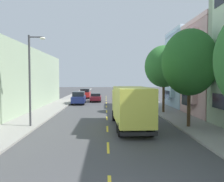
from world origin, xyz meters
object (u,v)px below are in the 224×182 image
at_px(parked_pickup_sky, 130,96).
at_px(moving_burgundy_sedan, 96,97).
at_px(parked_suv_red, 85,93).
at_px(parked_suv_navy, 79,98).
at_px(street_tree_second, 189,62).
at_px(street_lamp, 31,74).
at_px(delivery_box_truck, 130,105).
at_px(street_tree_third, 164,66).
at_px(parked_sedan_forest, 140,104).
at_px(parked_suv_champagne, 136,98).

bearing_deg(parked_pickup_sky, moving_burgundy_sedan, -165.54).
bearing_deg(parked_suv_red, parked_suv_navy, -89.95).
bearing_deg(street_tree_second, parked_pickup_sky, 94.96).
bearing_deg(moving_burgundy_sedan, street_tree_second, -69.85).
bearing_deg(moving_burgundy_sedan, street_lamp, -100.75).
bearing_deg(parked_pickup_sky, delivery_box_truck, -96.01).
bearing_deg(parked_suv_red, street_tree_third, -63.84).
bearing_deg(street_tree_third, parked_sedan_forest, 122.43).
bearing_deg(parked_suv_red, street_tree_second, -70.33).
height_order(parked_pickup_sky, moving_burgundy_sedan, parked_pickup_sky).
relative_size(street_tree_second, parked_sedan_forest, 1.69).
relative_size(delivery_box_truck, parked_suv_navy, 1.70).
relative_size(parked_sedan_forest, moving_burgundy_sedan, 1.00).
distance_m(street_tree_third, parked_suv_red, 24.58).
relative_size(parked_suv_red, moving_burgundy_sedan, 1.07).
xyz_separation_m(street_tree_third, parked_pickup_sky, (-2.08, 15.80, -4.44)).
xyz_separation_m(delivery_box_truck, parked_suv_navy, (-6.07, 18.26, -0.88)).
height_order(street_tree_third, delivery_box_truck, street_tree_third).
distance_m(parked_sedan_forest, parked_suv_champagne, 6.44).
distance_m(street_lamp, moving_burgundy_sedan, 22.55).
relative_size(delivery_box_truck, moving_burgundy_sedan, 1.84).
bearing_deg(parked_pickup_sky, street_tree_third, -82.51).
xyz_separation_m(parked_suv_champagne, moving_burgundy_sedan, (-6.30, 4.39, -0.24)).
height_order(street_tree_second, delivery_box_truck, street_tree_second).
bearing_deg(parked_suv_red, parked_pickup_sky, -34.58).
bearing_deg(moving_burgundy_sedan, parked_suv_red, 108.23).
bearing_deg(parked_suv_navy, moving_burgundy_sedan, 58.72).
relative_size(parked_sedan_forest, parked_suv_champagne, 0.93).
height_order(parked_suv_red, parked_suv_champagne, same).
height_order(street_tree_second, parked_suv_navy, street_tree_second).
xyz_separation_m(street_tree_second, parked_suv_champagne, (-1.90, 17.96, -4.16)).
xyz_separation_m(street_tree_third, parked_sedan_forest, (-2.16, 3.41, -4.52)).
xyz_separation_m(delivery_box_truck, parked_sedan_forest, (2.43, 11.49, -1.11)).
distance_m(delivery_box_truck, parked_sedan_forest, 11.80).
distance_m(parked_sedan_forest, parked_suv_navy, 10.87).
bearing_deg(parked_sedan_forest, delivery_box_truck, -101.94).
xyz_separation_m(street_tree_third, parked_suv_navy, (-10.66, 10.17, -4.28)).
bearing_deg(street_tree_second, moving_burgundy_sedan, 110.15).
xyz_separation_m(street_tree_second, parked_suv_red, (-10.67, 29.85, -4.16)).
height_order(street_tree_third, street_lamp, street_tree_third).
height_order(parked_pickup_sky, parked_suv_navy, parked_suv_navy).
bearing_deg(street_lamp, delivery_box_truck, -3.16).
height_order(parked_sedan_forest, moving_burgundy_sedan, same).
relative_size(parked_suv_red, parked_suv_navy, 0.99).
distance_m(parked_suv_red, parked_pickup_sky, 10.44).
bearing_deg(delivery_box_truck, street_tree_second, -0.44).
xyz_separation_m(street_tree_third, parked_suv_red, (-10.67, 21.73, -4.28)).
distance_m(street_lamp, delivery_box_truck, 8.13).
bearing_deg(parked_suv_red, parked_sedan_forest, -65.09).
relative_size(street_tree_third, delivery_box_truck, 0.91).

